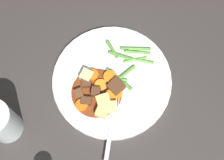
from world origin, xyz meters
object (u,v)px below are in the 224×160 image
Objects in this scene: carrot_slice_1 at (82,105)px; potato_chunk_0 at (104,104)px; fork at (112,123)px; meat_chunk_4 at (85,100)px; carrot_slice_4 at (110,77)px; meat_chunk_0 at (86,82)px; carrot_slice_0 at (117,94)px; carrot_slice_5 at (101,86)px; carrot_slice_3 at (110,96)px; carrot_slice_2 at (93,75)px; dinner_plate at (112,81)px; meat_chunk_1 at (79,94)px; potato_chunk_2 at (111,107)px; potato_chunk_3 at (87,76)px; meat_chunk_2 at (116,87)px; water_glass at (0,122)px; meat_chunk_3 at (96,93)px; potato_chunk_1 at (102,112)px.

potato_chunk_0 reaches higher than carrot_slice_1.
meat_chunk_4 is at bearing -82.83° from fork.
meat_chunk_0 is (0.05, -0.03, 0.00)m from carrot_slice_4.
carrot_slice_0 is 0.83× the size of carrot_slice_5.
meat_chunk_4 reaches higher than carrot_slice_0.
carrot_slice_3 is 0.03m from carrot_slice_5.
meat_chunk_0 reaches higher than carrot_slice_2.
carrot_slice_1 is (0.10, -0.00, 0.01)m from dinner_plate.
carrot_slice_2 is 0.93× the size of carrot_slice_5.
carrot_slice_0 is at bearing 116.97° from meat_chunk_0.
carrot_slice_3 and carrot_slice_4 have the same top height.
potato_chunk_0 reaches higher than meat_chunk_1.
potato_chunk_0 reaches higher than potato_chunk_2.
potato_chunk_2 is (0.02, 0.02, 0.01)m from carrot_slice_3.
dinner_plate is 10.54× the size of potato_chunk_3.
carrot_slice_3 is 1.10× the size of meat_chunk_4.
water_glass is (0.25, -0.10, 0.03)m from meat_chunk_2.
carrot_slice_2 is at bearing 150.48° from potato_chunk_3.
potato_chunk_0 is at bearing 124.97° from meat_chunk_4.
carrot_slice_1 is 0.18m from water_glass.
carrot_slice_2 is 0.04m from carrot_slice_4.
carrot_slice_0 is 0.09m from potato_chunk_3.
potato_chunk_0 is at bearing 79.00° from potato_chunk_3.
carrot_slice_2 is 1.27× the size of meat_chunk_3.
potato_chunk_2 is at bearing 72.68° from carrot_slice_5.
potato_chunk_2 is 0.05m from meat_chunk_3.
carrot_slice_1 is at bearing 5.09° from carrot_slice_5.
carrot_slice_3 is 1.00× the size of potato_chunk_3.
carrot_slice_3 is at bearing 42.66° from dinner_plate.
carrot_slice_3 is 0.99× the size of meat_chunk_0.
meat_chunk_2 is at bearing 129.95° from carrot_slice_5.
potato_chunk_1 is at bearing 63.92° from meat_chunk_3.
fork is (0.02, 0.03, -0.01)m from potato_chunk_2.
fork is (-0.00, 0.03, -0.01)m from potato_chunk_1.
meat_chunk_2 reaches higher than carrot_slice_2.
carrot_slice_0 is at bearing -169.44° from potato_chunk_1.
water_glass is (0.19, -0.13, 0.03)m from potato_chunk_1.
carrot_slice_5 is 0.26× the size of water_glass.
meat_chunk_4 is at bearing -55.03° from potato_chunk_0.
carrot_slice_1 is 1.10× the size of potato_chunk_1.
carrot_slice_3 is 0.03m from meat_chunk_2.
water_glass is at bearing -18.00° from meat_chunk_1.
dinner_plate is 10.49× the size of carrot_slice_3.
carrot_slice_4 reaches higher than dinner_plate.
carrot_slice_2 is 1.03× the size of carrot_slice_3.
meat_chunk_3 is 0.19× the size of water_glass.
carrot_slice_4 is at bearing 167.93° from meat_chunk_1.
potato_chunk_3 is (-0.03, -0.09, -0.00)m from potato_chunk_1.
carrot_slice_3 is at bearing 107.35° from meat_chunk_0.
fork is (0.07, 0.08, -0.00)m from carrot_slice_4.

